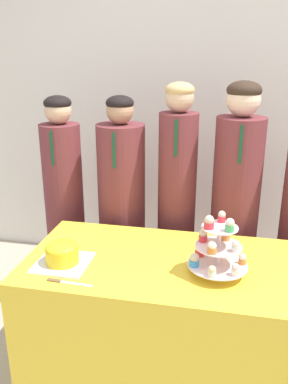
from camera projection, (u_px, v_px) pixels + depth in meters
name	position (u px, v px, depth m)	size (l,w,h in m)	color
wall_back	(198.00, 106.00, 3.22)	(9.00, 0.06, 2.70)	silver
table	(169.00, 322.00, 2.21)	(1.50, 0.76, 0.75)	yellow
round_cake	(62.00, 254.00, 2.04)	(0.26, 0.26, 0.12)	white
cake_knife	(62.00, 282.00, 1.90)	(0.23, 0.03, 0.01)	silver
cupcake_stand	(217.00, 247.00, 1.93)	(0.29, 0.29, 0.31)	silver
student_0	(65.00, 210.00, 2.81)	(0.27, 0.27, 1.50)	brown
student_1	(122.00, 216.00, 2.74)	(0.31, 0.32, 1.51)	brown
student_2	(176.00, 211.00, 2.65)	(0.24, 0.25, 1.60)	brown
student_3	(234.00, 216.00, 2.58)	(0.30, 0.30, 1.61)	brown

